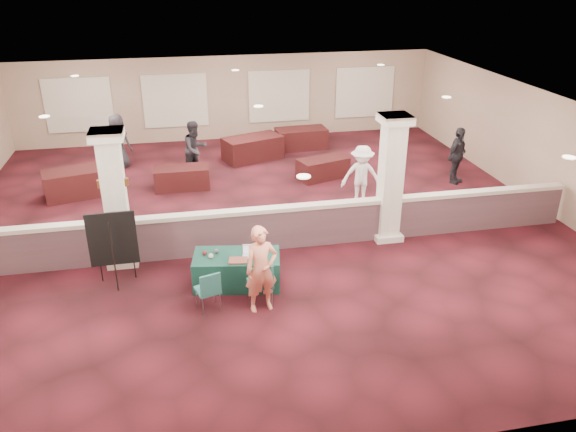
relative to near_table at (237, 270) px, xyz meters
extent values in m
plane|color=#4B121C|center=(0.99, 3.00, -0.36)|extent=(16.00, 16.00, 0.00)
cube|color=gray|center=(0.99, 11.00, 1.24)|extent=(16.00, 0.04, 3.20)
cube|color=gray|center=(0.99, -5.00, 1.24)|extent=(16.00, 0.04, 3.20)
cube|color=gray|center=(8.99, 3.00, 1.24)|extent=(0.04, 16.00, 3.20)
cube|color=white|center=(0.99, 3.00, 2.84)|extent=(16.00, 16.00, 0.02)
cube|color=#52373E|center=(0.99, 1.50, 0.14)|extent=(15.60, 0.20, 1.00)
cube|color=beige|center=(0.99, 1.50, 0.69)|extent=(15.60, 0.28, 0.10)
cube|color=silver|center=(-2.51, 1.50, 1.24)|extent=(0.50, 0.50, 3.20)
cube|color=silver|center=(-2.51, 1.50, -0.28)|extent=(0.70, 0.70, 0.16)
cube|color=silver|center=(-2.51, 1.50, 2.74)|extent=(0.72, 0.72, 0.20)
cube|color=silver|center=(3.99, 1.50, 1.24)|extent=(0.50, 0.50, 3.20)
cube|color=silver|center=(3.99, 1.50, -0.28)|extent=(0.70, 0.70, 0.16)
cube|color=silver|center=(3.99, 1.50, 2.74)|extent=(0.72, 0.72, 0.20)
cylinder|color=brown|center=(-2.79, 1.50, 1.64)|extent=(0.12, 0.12, 0.18)
cylinder|color=white|center=(-2.79, 1.50, 1.64)|extent=(0.09, 0.09, 0.10)
cylinder|color=brown|center=(-2.23, 1.50, 1.64)|extent=(0.12, 0.12, 0.18)
cylinder|color=white|center=(-2.23, 1.50, 1.64)|extent=(0.09, 0.09, 0.10)
cube|color=#0D322A|center=(0.00, 0.00, 0.00)|extent=(1.98, 1.22, 0.71)
cube|color=#205A5E|center=(0.38, -0.82, 0.11)|extent=(0.51, 0.51, 0.06)
cube|color=#205A5E|center=(0.40, -1.04, 0.37)|extent=(0.46, 0.09, 0.46)
cylinder|color=gray|center=(0.20, -1.04, -0.14)|extent=(0.03, 0.03, 0.44)
cylinder|color=gray|center=(0.59, -1.01, -0.14)|extent=(0.03, 0.03, 0.44)
cylinder|color=gray|center=(0.17, -0.64, -0.14)|extent=(0.03, 0.03, 0.44)
cylinder|color=gray|center=(0.56, -0.61, -0.14)|extent=(0.03, 0.03, 0.44)
cube|color=#205A5E|center=(-0.69, -0.82, 0.08)|extent=(0.56, 0.56, 0.06)
cube|color=#205A5E|center=(-0.63, -1.02, 0.32)|extent=(0.42, 0.17, 0.43)
cylinder|color=gray|center=(-0.81, -1.05, -0.15)|extent=(0.03, 0.03, 0.41)
cylinder|color=gray|center=(-0.46, -0.95, -0.15)|extent=(0.03, 0.03, 0.41)
cylinder|color=gray|center=(-0.92, -0.70, -0.15)|extent=(0.03, 0.03, 0.41)
cylinder|color=gray|center=(-0.56, -0.59, -0.15)|extent=(0.03, 0.03, 0.41)
cube|color=black|center=(-2.55, 0.50, 0.76)|extent=(1.02, 0.07, 1.22)
cylinder|color=black|center=(-2.91, 0.72, 0.46)|extent=(0.03, 0.03, 1.62)
cylinder|color=black|center=(-2.20, 0.73, 0.46)|extent=(0.03, 0.03, 1.62)
cylinder|color=black|center=(-2.55, 0.25, 0.46)|extent=(0.03, 0.03, 1.62)
imported|color=#F9896C|center=(0.38, -1.04, 0.56)|extent=(0.73, 0.55, 1.84)
cube|color=black|center=(-4.02, 6.00, 0.05)|extent=(2.20, 1.48, 0.81)
cube|color=black|center=(-1.01, 6.00, -0.02)|extent=(1.67, 0.85, 0.67)
cube|color=black|center=(3.49, 6.00, -0.03)|extent=(1.77, 1.25, 0.65)
cube|color=black|center=(-3.97, 6.20, -0.01)|extent=(1.89, 1.40, 0.69)
cube|color=black|center=(1.53, 8.27, 0.05)|extent=(2.24, 1.63, 0.82)
cube|color=black|center=(3.49, 9.17, 0.02)|extent=(1.91, 1.03, 0.75)
imported|color=black|center=(-0.51, 6.94, 0.57)|extent=(1.00, 0.92, 1.84)
imported|color=silver|center=(3.99, 3.63, 0.53)|extent=(1.22, 0.76, 1.78)
imported|color=black|center=(7.49, 4.76, 0.54)|extent=(1.14, 1.03, 1.79)
imported|color=black|center=(-3.01, 8.39, 0.55)|extent=(1.02, 0.87, 1.82)
cube|color=silver|center=(0.28, -0.10, 0.36)|extent=(0.35, 0.27, 0.02)
cube|color=silver|center=(0.30, 0.01, 0.48)|extent=(0.32, 0.06, 0.21)
cube|color=silver|center=(0.30, 0.01, 0.46)|extent=(0.29, 0.05, 0.18)
cube|color=#B83B1D|center=(0.01, -0.25, 0.37)|extent=(0.43, 0.35, 0.03)
sphere|color=beige|center=(-0.54, -0.01, 0.41)|extent=(0.11, 0.11, 0.11)
sphere|color=maroon|center=(-0.66, 0.16, 0.40)|extent=(0.10, 0.10, 0.10)
sphere|color=#4E4F53|center=(-0.41, 0.19, 0.41)|extent=(0.10, 0.10, 0.10)
cube|color=red|center=(0.58, -0.37, 0.36)|extent=(0.12, 0.05, 0.01)
camera|label=1|loc=(-1.01, -10.57, 6.15)|focal=35.00mm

